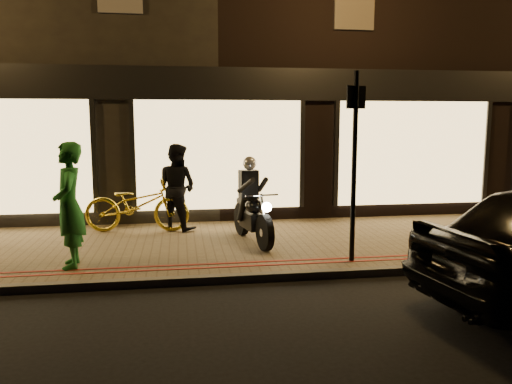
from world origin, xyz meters
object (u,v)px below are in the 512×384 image
bicycle_gold (137,205)px  person_green (69,205)px  sign_post (354,157)px  motorcycle (252,209)px

bicycle_gold → person_green: size_ratio=1.09×
person_green → sign_post: bearing=75.9°
sign_post → bicycle_gold: size_ratio=1.43×
bicycle_gold → person_green: bearing=167.7°
sign_post → person_green: 4.46m
sign_post → motorcycle: bearing=132.7°
motorcycle → sign_post: (1.41, -1.53, 1.06)m
sign_post → person_green: bearing=175.5°
motorcycle → bicycle_gold: (-2.18, 1.20, -0.06)m
motorcycle → bicycle_gold: bearing=140.2°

